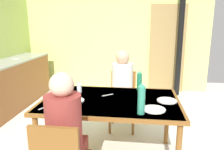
% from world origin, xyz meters
% --- Properties ---
extents(ground_plane, '(7.02, 7.02, 0.00)m').
position_xyz_m(ground_plane, '(0.00, 0.00, 0.00)').
color(ground_plane, silver).
extents(wall_back, '(4.44, 0.10, 2.60)m').
position_xyz_m(wall_back, '(0.00, 2.70, 1.30)').
color(wall_back, '#BBCD6E').
rests_on(wall_back, ground_plane).
extents(door_wooden, '(0.80, 0.05, 2.00)m').
position_xyz_m(door_wooden, '(1.27, 2.62, 1.00)').
color(door_wooden, olive).
rests_on(door_wooden, ground_plane).
extents(stove_pipe_column, '(0.12, 0.12, 2.60)m').
position_xyz_m(stove_pipe_column, '(1.49, 2.35, 1.30)').
color(stove_pipe_column, black).
rests_on(stove_pipe_column, ground_plane).
extents(kitchen_counter, '(0.61, 2.36, 0.91)m').
position_xyz_m(kitchen_counter, '(-1.79, 1.17, 0.45)').
color(kitchen_counter, brown).
rests_on(kitchen_counter, ground_plane).
extents(dining_table, '(1.54, 0.99, 0.75)m').
position_xyz_m(dining_table, '(0.32, -0.21, 0.68)').
color(dining_table, brown).
rests_on(dining_table, ground_plane).
extents(chair_far_diner, '(0.40, 0.40, 0.87)m').
position_xyz_m(chair_far_diner, '(0.40, 0.63, 0.50)').
color(chair_far_diner, brown).
rests_on(chair_far_diner, ground_plane).
extents(person_near_diner, '(0.30, 0.37, 0.77)m').
position_xyz_m(person_near_diner, '(0.02, -0.93, 0.78)').
color(person_near_diner, maroon).
rests_on(person_near_diner, ground_plane).
extents(person_far_diner, '(0.30, 0.37, 0.77)m').
position_xyz_m(person_far_diner, '(0.40, 0.50, 0.78)').
color(person_far_diner, white).
rests_on(person_far_diner, ground_plane).
extents(water_bottle_green_near, '(0.07, 0.07, 0.26)m').
position_xyz_m(water_bottle_green_near, '(0.64, 0.19, 0.87)').
color(water_bottle_green_near, '#207851').
rests_on(water_bottle_green_near, dining_table).
extents(water_bottle_green_far, '(0.07, 0.07, 0.30)m').
position_xyz_m(water_bottle_green_far, '(0.66, -0.57, 0.89)').
color(water_bottle_green_far, '#318E72').
rests_on(water_bottle_green_far, dining_table).
extents(dinner_plate_near_left, '(0.22, 0.22, 0.01)m').
position_xyz_m(dinner_plate_near_left, '(0.95, -0.19, 0.75)').
color(dinner_plate_near_left, white).
rests_on(dinner_plate_near_left, dining_table).
extents(dinner_plate_near_right, '(0.23, 0.23, 0.01)m').
position_xyz_m(dinner_plate_near_right, '(-0.08, -0.31, 0.75)').
color(dinner_plate_near_right, white).
rests_on(dinner_plate_near_right, dining_table).
extents(dinner_plate_far_center, '(0.23, 0.23, 0.01)m').
position_xyz_m(dinner_plate_far_center, '(0.79, -0.46, 0.75)').
color(dinner_plate_far_center, white).
rests_on(dinner_plate_far_center, dining_table).
extents(drinking_glass_by_near_diner, '(0.06, 0.06, 0.11)m').
position_xyz_m(drinking_glass_by_near_diner, '(-0.10, -0.00, 0.80)').
color(drinking_glass_by_near_diner, silver).
rests_on(drinking_glass_by_near_diner, dining_table).
extents(drinking_glass_by_far_diner, '(0.06, 0.06, 0.10)m').
position_xyz_m(drinking_glass_by_far_diner, '(0.68, 0.08, 0.80)').
color(drinking_glass_by_far_diner, silver).
rests_on(drinking_glass_by_far_diner, dining_table).
extents(cutlery_knife_near, '(0.09, 0.14, 0.00)m').
position_xyz_m(cutlery_knife_near, '(-0.25, -0.12, 0.75)').
color(cutlery_knife_near, silver).
rests_on(cutlery_knife_near, dining_table).
extents(cutlery_fork_near, '(0.08, 0.14, 0.00)m').
position_xyz_m(cutlery_fork_near, '(-0.32, -0.54, 0.75)').
color(cutlery_fork_near, silver).
rests_on(cutlery_fork_near, dining_table).
extents(cutlery_knife_far, '(0.13, 0.10, 0.00)m').
position_xyz_m(cutlery_knife_far, '(0.26, -0.07, 0.75)').
color(cutlery_knife_far, silver).
rests_on(cutlery_knife_far, dining_table).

